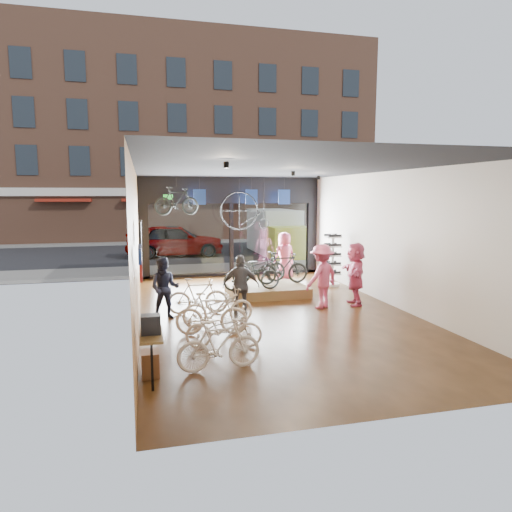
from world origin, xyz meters
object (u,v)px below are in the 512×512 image
object	(u,v)px
floor_bike_1	(219,345)
hung_bike	(177,201)
street_car	(175,240)
display_bike_mid	(283,268)
display_bike_right	(259,268)
customer_3	(322,276)
box_truck	(279,233)
display_platform	(267,290)
customer_1	(165,288)
penny_farthing	(247,212)
display_bike_left	(252,275)
customer_5	(355,274)
sunglasses_rack	(332,260)
floor_bike_5	(198,296)
customer_4	(285,256)
customer_2	(241,286)
floor_bike_2	(224,328)
floor_bike_3	(212,314)
floor_bike_4	(218,307)

from	to	relation	value
floor_bike_1	hung_bike	size ratio (longest dim) A/B	0.97
street_car	display_bike_mid	xyz separation A→B (m)	(2.74, -9.70, -0.02)
display_bike_right	customer_3	distance (m)	2.73
street_car	box_truck	xyz separation A→B (m)	(5.23, -1.00, 0.34)
floor_bike_1	hung_bike	world-z (taller)	hung_bike
display_platform	customer_1	world-z (taller)	customer_1
customer_1	penny_farthing	world-z (taller)	penny_farthing
display_bike_left	customer_5	bearing A→B (deg)	-115.75
floor_bike_1	penny_farthing	distance (m)	9.18
customer_3	sunglasses_rack	size ratio (longest dim) A/B	0.98
floor_bike_5	display_bike_mid	size ratio (longest dim) A/B	0.94
floor_bike_5	hung_bike	size ratio (longest dim) A/B	1.01
customer_3	display_bike_left	bearing A→B (deg)	-69.01
box_truck	customer_4	size ratio (longest dim) A/B	3.36
display_bike_mid	customer_1	size ratio (longest dim) A/B	1.09
box_truck	display_platform	xyz separation A→B (m)	(-3.05, -8.83, -1.02)
display_bike_mid	customer_3	size ratio (longest dim) A/B	0.96
customer_2	box_truck	bearing A→B (deg)	-97.72
floor_bike_5	customer_3	world-z (taller)	customer_3
display_bike_left	customer_5	size ratio (longest dim) A/B	0.96
floor_bike_5	customer_2	size ratio (longest dim) A/B	0.99
display_platform	box_truck	bearing A→B (deg)	70.96
street_car	box_truck	distance (m)	5.34
floor_bike_2	sunglasses_rack	world-z (taller)	sunglasses_rack
display_bike_left	display_bike_right	distance (m)	1.16
display_platform	customer_4	world-z (taller)	customer_4
display_bike_left	customer_2	world-z (taller)	customer_2
floor_bike_1	floor_bike_3	world-z (taller)	floor_bike_3
box_truck	floor_bike_5	xyz separation A→B (m)	(-5.42, -10.63, -0.69)
box_truck	hung_bike	distance (m)	9.01
customer_1	floor_bike_2	bearing A→B (deg)	-54.17
floor_bike_1	customer_5	bearing A→B (deg)	-54.43
customer_3	penny_farthing	world-z (taller)	penny_farthing
street_car	box_truck	world-z (taller)	box_truck
display_bike_mid	display_bike_right	world-z (taller)	display_bike_mid
customer_1	floor_bike_3	bearing A→B (deg)	-46.87
floor_bike_5	customer_2	xyz separation A→B (m)	(1.04, -0.58, 0.33)
sunglasses_rack	display_bike_right	bearing A→B (deg)	-164.24
floor_bike_3	display_platform	distance (m)	4.38
floor_bike_3	customer_3	distance (m)	3.77
display_bike_right	penny_farthing	bearing A→B (deg)	-14.25
display_bike_mid	customer_5	world-z (taller)	customer_5
box_truck	floor_bike_4	size ratio (longest dim) A/B	3.40
display_bike_mid	customer_4	bearing A→B (deg)	-22.43
display_bike_left	hung_bike	distance (m)	3.92
floor_bike_5	customer_2	world-z (taller)	customer_2
customer_3	customer_1	bearing A→B (deg)	-27.76
display_bike_right	sunglasses_rack	size ratio (longest dim) A/B	1.03
street_car	penny_farthing	xyz separation A→B (m)	(2.20, -7.02, 1.67)
display_platform	penny_farthing	distance (m)	3.66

